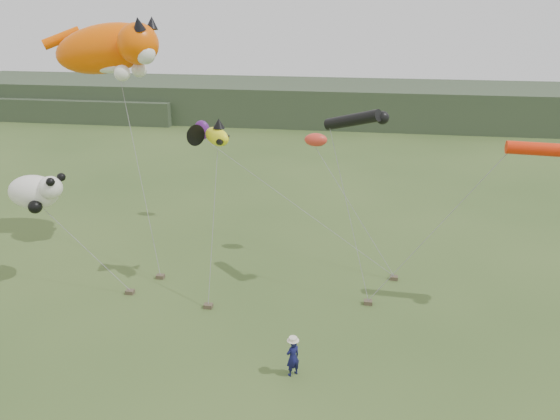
{
  "coord_description": "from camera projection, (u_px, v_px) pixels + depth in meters",
  "views": [
    {
      "loc": [
        3.17,
        -16.47,
        12.16
      ],
      "look_at": [
        0.05,
        3.0,
        4.73
      ],
      "focal_mm": 35.0,
      "sensor_mm": 36.0,
      "label": 1
    }
  ],
  "objects": [
    {
      "name": "fish_kite",
      "position": [
        207.0,
        135.0,
        23.28
      ],
      "size": [
        2.58,
        1.7,
        1.24
      ],
      "color": "yellow",
      "rests_on": "ground"
    },
    {
      "name": "panda_kite",
      "position": [
        36.0,
        192.0,
        24.2
      ],
      "size": [
        2.71,
        1.75,
        1.68
      ],
      "color": "white",
      "rests_on": "ground"
    },
    {
      "name": "ground",
      "position": [
        266.0,
        359.0,
        19.97
      ],
      "size": [
        120.0,
        120.0,
        0.0
      ],
      "primitive_type": "plane",
      "color": "#385123",
      "rests_on": "ground"
    },
    {
      "name": "festival_attendant",
      "position": [
        293.0,
        357.0,
        18.89
      ],
      "size": [
        0.62,
        0.61,
        1.44
      ],
      "primitive_type": "imported",
      "rotation": [
        0.0,
        0.0,
        3.86
      ],
      "color": "#121345",
      "rests_on": "ground"
    },
    {
      "name": "cat_kite",
      "position": [
        113.0,
        48.0,
        26.63
      ],
      "size": [
        6.9,
        3.68,
        3.19
      ],
      "color": "#FF5A00",
      "rests_on": "ground"
    },
    {
      "name": "sandbag_anchors",
      "position": [
        252.0,
        290.0,
        24.6
      ],
      "size": [
        12.12,
        4.16,
        0.19
      ],
      "color": "brown",
      "rests_on": "ground"
    },
    {
      "name": "misc_kites",
      "position": [
        245.0,
        134.0,
        29.0
      ],
      "size": [
        7.9,
        4.54,
        1.48
      ],
      "color": "red",
      "rests_on": "ground"
    },
    {
      "name": "tube_kites",
      "position": [
        451.0,
        134.0,
        21.65
      ],
      "size": [
        10.12,
        2.74,
        1.59
      ],
      "color": "black",
      "rests_on": "ground"
    },
    {
      "name": "headland",
      "position": [
        311.0,
        103.0,
        61.06
      ],
      "size": [
        90.0,
        13.0,
        4.0
      ],
      "color": "#2D3D28",
      "rests_on": "ground"
    }
  ]
}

